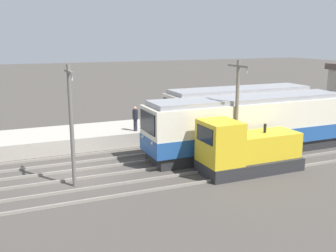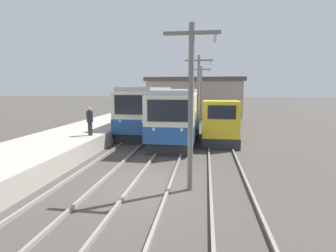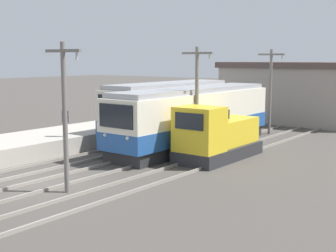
# 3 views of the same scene
# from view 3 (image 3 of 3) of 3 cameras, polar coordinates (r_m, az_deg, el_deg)

# --- Properties ---
(ground_plane) EXTENTS (200.00, 200.00, 0.00)m
(ground_plane) POSITION_cam_3_polar(r_m,az_deg,el_deg) (21.12, -14.80, -6.91)
(ground_plane) COLOR #47423D
(track_left) EXTENTS (1.54, 60.00, 0.14)m
(track_left) POSITION_cam_3_polar(r_m,az_deg,el_deg) (23.17, -18.78, -5.56)
(track_left) COLOR gray
(track_left) RESTS_ON ground
(track_center) EXTENTS (1.54, 60.00, 0.14)m
(track_center) POSITION_cam_3_polar(r_m,az_deg,el_deg) (20.95, -14.47, -6.82)
(track_center) COLOR gray
(track_center) RESTS_ON ground
(track_right) EXTENTS (1.54, 60.00, 0.14)m
(track_right) POSITION_cam_3_polar(r_m,az_deg,el_deg) (18.76, -8.73, -8.43)
(track_right) COLOR gray
(track_right) RESTS_ON ground
(commuter_train_left) EXTENTS (2.84, 10.86, 3.85)m
(commuter_train_left) POSITION_cam_3_polar(r_m,az_deg,el_deg) (31.25, 0.10, 1.54)
(commuter_train_left) COLOR #28282B
(commuter_train_left) RESTS_ON ground
(commuter_train_center) EXTENTS (2.84, 13.92, 3.67)m
(commuter_train_center) POSITION_cam_3_polar(r_m,az_deg,el_deg) (28.75, 3.21, 0.79)
(commuter_train_center) COLOR #28282B
(commuter_train_center) RESTS_ON ground
(shunting_locomotive) EXTENTS (2.40, 5.78, 3.00)m
(shunting_locomotive) POSITION_cam_3_polar(r_m,az_deg,el_deg) (25.31, 5.88, -1.40)
(shunting_locomotive) COLOR #28282B
(shunting_locomotive) RESTS_ON ground
(catenary_mast_near) EXTENTS (2.00, 0.20, 6.07)m
(catenary_mast_near) POSITION_cam_3_polar(r_m,az_deg,el_deg) (19.08, -12.47, 1.80)
(catenary_mast_near) COLOR slate
(catenary_mast_near) RESTS_ON ground
(catenary_mast_mid) EXTENTS (2.00, 0.20, 6.07)m
(catenary_mast_mid) POSITION_cam_3_polar(r_m,az_deg,el_deg) (26.12, 3.54, 3.65)
(catenary_mast_mid) COLOR slate
(catenary_mast_mid) RESTS_ON ground
(catenary_mast_far) EXTENTS (2.00, 0.20, 6.07)m
(catenary_mast_far) POSITION_cam_3_polar(r_m,az_deg,el_deg) (34.32, 12.39, 4.56)
(catenary_mast_far) COLOR slate
(catenary_mast_far) RESTS_ON ground
(person_on_platform) EXTENTS (0.38, 0.38, 1.71)m
(person_on_platform) POSITION_cam_3_polar(r_m,az_deg,el_deg) (27.55, -12.41, 0.64)
(person_on_platform) COLOR #282833
(person_on_platform) RESTS_ON platform_left
(station_building) EXTENTS (12.60, 6.30, 5.13)m
(station_building) POSITION_cam_3_polar(r_m,az_deg,el_deg) (41.50, 15.44, 4.00)
(station_building) COLOR gray
(station_building) RESTS_ON ground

